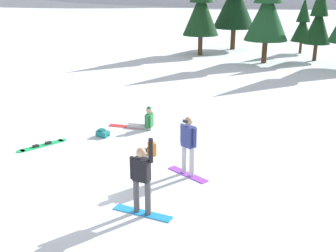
{
  "coord_description": "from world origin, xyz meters",
  "views": [
    {
      "loc": [
        5.91,
        -9.42,
        5.47
      ],
      "look_at": [
        2.48,
        3.22,
        1.0
      ],
      "focal_mm": 44.91,
      "sensor_mm": 36.0,
      "label": 1
    }
  ],
  "objects_px": {
    "snowboarder_background": "(145,121)",
    "pine_tree_broad": "(268,6)",
    "backpack_teal": "(103,133)",
    "loose_snowboard_far_spare": "(42,145)",
    "pine_tree_short": "(303,23)",
    "pine_tree_tall": "(201,5)",
    "pine_tree_slender": "(319,18)",
    "snowboarder_foreground": "(142,178)",
    "snowboarder_midground": "(188,144)",
    "backpack_orange": "(152,149)"
  },
  "relations": [
    {
      "from": "loose_snowboard_far_spare",
      "to": "backpack_teal",
      "type": "xyz_separation_m",
      "value": [
        1.69,
        1.45,
        0.11
      ]
    },
    {
      "from": "snowboarder_background",
      "to": "pine_tree_short",
      "type": "relative_size",
      "value": 0.41
    },
    {
      "from": "pine_tree_broad",
      "to": "backpack_teal",
      "type": "bearing_deg",
      "value": -106.14
    },
    {
      "from": "pine_tree_broad",
      "to": "pine_tree_slender",
      "type": "xyz_separation_m",
      "value": [
        3.58,
        1.91,
        -0.9
      ]
    },
    {
      "from": "pine_tree_short",
      "to": "pine_tree_broad",
      "type": "bearing_deg",
      "value": -116.74
    },
    {
      "from": "snowboarder_background",
      "to": "backpack_teal",
      "type": "height_order",
      "value": "snowboarder_background"
    },
    {
      "from": "pine_tree_broad",
      "to": "snowboarder_background",
      "type": "bearing_deg",
      "value": -103.25
    },
    {
      "from": "snowboarder_background",
      "to": "loose_snowboard_far_spare",
      "type": "relative_size",
      "value": 1.06
    },
    {
      "from": "snowboarder_foreground",
      "to": "backpack_orange",
      "type": "relative_size",
      "value": 4.33
    },
    {
      "from": "snowboarder_foreground",
      "to": "snowboarder_background",
      "type": "height_order",
      "value": "snowboarder_foreground"
    },
    {
      "from": "backpack_orange",
      "to": "pine_tree_short",
      "type": "height_order",
      "value": "pine_tree_short"
    },
    {
      "from": "snowboarder_foreground",
      "to": "loose_snowboard_far_spare",
      "type": "height_order",
      "value": "snowboarder_foreground"
    },
    {
      "from": "loose_snowboard_far_spare",
      "to": "pine_tree_short",
      "type": "bearing_deg",
      "value": 68.74
    },
    {
      "from": "pine_tree_short",
      "to": "backpack_teal",
      "type": "bearing_deg",
      "value": -108.74
    },
    {
      "from": "snowboarder_midground",
      "to": "pine_tree_tall",
      "type": "distance_m",
      "value": 22.5
    },
    {
      "from": "backpack_orange",
      "to": "pine_tree_slender",
      "type": "bearing_deg",
      "value": 72.91
    },
    {
      "from": "backpack_teal",
      "to": "pine_tree_slender",
      "type": "bearing_deg",
      "value": 65.93
    },
    {
      "from": "snowboarder_background",
      "to": "pine_tree_short",
      "type": "xyz_separation_m",
      "value": [
        6.42,
        21.28,
        2.09
      ]
    },
    {
      "from": "snowboarder_background",
      "to": "pine_tree_short",
      "type": "height_order",
      "value": "pine_tree_short"
    },
    {
      "from": "loose_snowboard_far_spare",
      "to": "backpack_teal",
      "type": "bearing_deg",
      "value": 40.67
    },
    {
      "from": "backpack_teal",
      "to": "pine_tree_short",
      "type": "relative_size",
      "value": 0.12
    },
    {
      "from": "pine_tree_slender",
      "to": "pine_tree_short",
      "type": "relative_size",
      "value": 1.28
    },
    {
      "from": "snowboarder_background",
      "to": "backpack_orange",
      "type": "distance_m",
      "value": 2.73
    },
    {
      "from": "snowboarder_foreground",
      "to": "backpack_orange",
      "type": "xyz_separation_m",
      "value": [
        -0.9,
        3.68,
        -0.75
      ]
    },
    {
      "from": "snowboarder_background",
      "to": "pine_tree_broad",
      "type": "relative_size",
      "value": 0.25
    },
    {
      "from": "snowboarder_background",
      "to": "loose_snowboard_far_spare",
      "type": "height_order",
      "value": "snowboarder_background"
    },
    {
      "from": "snowboarder_background",
      "to": "pine_tree_slender",
      "type": "bearing_deg",
      "value": 67.7
    },
    {
      "from": "pine_tree_tall",
      "to": "snowboarder_foreground",
      "type": "bearing_deg",
      "value": -82.28
    },
    {
      "from": "loose_snowboard_far_spare",
      "to": "backpack_teal",
      "type": "height_order",
      "value": "backpack_teal"
    },
    {
      "from": "snowboarder_midground",
      "to": "pine_tree_short",
      "type": "distance_m",
      "value": 25.32
    },
    {
      "from": "snowboarder_midground",
      "to": "backpack_teal",
      "type": "distance_m",
      "value": 4.59
    },
    {
      "from": "loose_snowboard_far_spare",
      "to": "pine_tree_tall",
      "type": "relative_size",
      "value": 0.24
    },
    {
      "from": "pine_tree_tall",
      "to": "pine_tree_short",
      "type": "bearing_deg",
      "value": 21.29
    },
    {
      "from": "snowboarder_foreground",
      "to": "pine_tree_broad",
      "type": "relative_size",
      "value": 0.28
    },
    {
      "from": "snowboarder_foreground",
      "to": "snowboarder_midground",
      "type": "distance_m",
      "value": 2.56
    },
    {
      "from": "pine_tree_tall",
      "to": "pine_tree_broad",
      "type": "distance_m",
      "value": 5.58
    },
    {
      "from": "snowboarder_midground",
      "to": "backpack_teal",
      "type": "bearing_deg",
      "value": 147.63
    },
    {
      "from": "snowboarder_background",
      "to": "loose_snowboard_far_spare",
      "type": "xyz_separation_m",
      "value": [
        -2.93,
        -2.75,
        -0.29
      ]
    },
    {
      "from": "backpack_teal",
      "to": "backpack_orange",
      "type": "distance_m",
      "value": 2.61
    },
    {
      "from": "loose_snowboard_far_spare",
      "to": "snowboarder_foreground",
      "type": "bearing_deg",
      "value": -35.12
    },
    {
      "from": "pine_tree_slender",
      "to": "pine_tree_short",
      "type": "xyz_separation_m",
      "value": [
        -0.93,
        3.35,
        -0.68
      ]
    },
    {
      "from": "loose_snowboard_far_spare",
      "to": "pine_tree_slender",
      "type": "height_order",
      "value": "pine_tree_slender"
    },
    {
      "from": "backpack_teal",
      "to": "loose_snowboard_far_spare",
      "type": "bearing_deg",
      "value": -139.33
    },
    {
      "from": "backpack_teal",
      "to": "pine_tree_tall",
      "type": "bearing_deg",
      "value": 90.31
    },
    {
      "from": "snowboarder_foreground",
      "to": "pine_tree_tall",
      "type": "xyz_separation_m",
      "value": [
        -3.31,
        24.45,
        2.92
      ]
    },
    {
      "from": "snowboarder_foreground",
      "to": "loose_snowboard_far_spare",
      "type": "bearing_deg",
      "value": 144.88
    },
    {
      "from": "snowboarder_background",
      "to": "pine_tree_slender",
      "type": "height_order",
      "value": "pine_tree_slender"
    },
    {
      "from": "pine_tree_tall",
      "to": "pine_tree_broad",
      "type": "xyz_separation_m",
      "value": [
        5.12,
        -2.23,
        0.1
      ]
    },
    {
      "from": "loose_snowboard_far_spare",
      "to": "backpack_orange",
      "type": "distance_m",
      "value": 4.01
    },
    {
      "from": "loose_snowboard_far_spare",
      "to": "pine_tree_short",
      "type": "height_order",
      "value": "pine_tree_short"
    }
  ]
}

